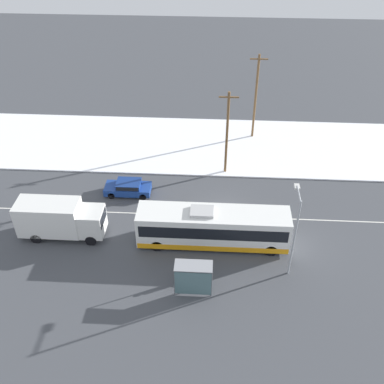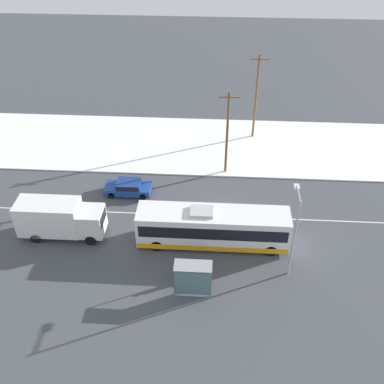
# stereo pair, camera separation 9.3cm
# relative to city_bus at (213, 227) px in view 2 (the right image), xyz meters

# --- Properties ---
(ground_plane) EXTENTS (120.00, 120.00, 0.00)m
(ground_plane) POSITION_rel_city_bus_xyz_m (0.99, 3.30, -1.62)
(ground_plane) COLOR #424449
(snow_lot) EXTENTS (80.00, 11.60, 0.12)m
(snow_lot) POSITION_rel_city_bus_xyz_m (0.99, 15.09, -1.56)
(snow_lot) COLOR white
(snow_lot) RESTS_ON ground_plane
(lane_marking_center) EXTENTS (60.00, 0.12, 0.00)m
(lane_marking_center) POSITION_rel_city_bus_xyz_m (0.99, 3.30, -1.62)
(lane_marking_center) COLOR silver
(lane_marking_center) RESTS_ON ground_plane
(city_bus) EXTENTS (11.86, 2.57, 3.31)m
(city_bus) POSITION_rel_city_bus_xyz_m (0.00, 0.00, 0.00)
(city_bus) COLOR white
(city_bus) RESTS_ON ground_plane
(box_truck) EXTENTS (6.86, 2.30, 3.24)m
(box_truck) POSITION_rel_city_bus_xyz_m (-12.31, 0.20, 0.16)
(box_truck) COLOR silver
(box_truck) RESTS_ON ground_plane
(sedan_car) EXTENTS (4.18, 1.80, 1.34)m
(sedan_car) POSITION_rel_city_bus_xyz_m (-7.84, 6.07, -0.88)
(sedan_car) COLOR navy
(sedan_car) RESTS_ON ground_plane
(pedestrian_at_stop) EXTENTS (0.58, 0.26, 1.61)m
(pedestrian_at_stop) POSITION_rel_city_bus_xyz_m (-1.51, -4.00, -0.63)
(pedestrian_at_stop) COLOR #23232D
(pedestrian_at_stop) RESTS_ON ground_plane
(bus_shelter) EXTENTS (2.65, 1.20, 2.40)m
(bus_shelter) POSITION_rel_city_bus_xyz_m (-1.26, -5.19, 0.05)
(bus_shelter) COLOR gray
(bus_shelter) RESTS_ON ground_plane
(streetlamp) EXTENTS (0.36, 2.25, 6.83)m
(streetlamp) POSITION_rel_city_bus_xyz_m (5.70, -2.55, 2.71)
(streetlamp) COLOR #9EA3A8
(streetlamp) RESTS_ON ground_plane
(utility_pole_roadside) EXTENTS (1.80, 0.24, 8.47)m
(utility_pole_roadside) POSITION_rel_city_bus_xyz_m (1.01, 10.12, 2.81)
(utility_pole_roadside) COLOR brown
(utility_pole_roadside) RESTS_ON ground_plane
(utility_pole_snowlot) EXTENTS (1.80, 0.24, 9.33)m
(utility_pole_snowlot) POSITION_rel_city_bus_xyz_m (4.00, 17.23, 3.24)
(utility_pole_snowlot) COLOR brown
(utility_pole_snowlot) RESTS_ON ground_plane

